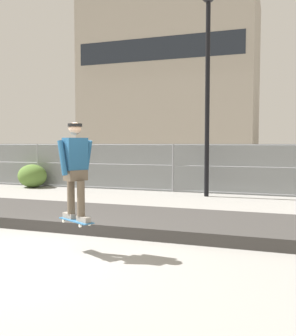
{
  "coord_description": "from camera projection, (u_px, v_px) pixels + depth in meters",
  "views": [
    {
      "loc": [
        3.8,
        -4.93,
        1.89
      ],
      "look_at": [
        -0.06,
        6.34,
        1.1
      ],
      "focal_mm": 40.41,
      "sensor_mm": 36.0,
      "label": 1
    }
  ],
  "objects": [
    {
      "name": "ground_plane",
      "position": [
        23.0,
        262.0,
        6.01
      ],
      "size": [
        120.0,
        120.0,
        0.0
      ],
      "primitive_type": "plane",
      "color": "gray"
    },
    {
      "name": "gravel_berm",
      "position": [
        105.0,
        218.0,
        8.89
      ],
      "size": [
        15.57,
        2.47,
        0.24
      ],
      "primitive_type": "cube",
      "color": "#3D3A38",
      "rests_on": "ground_plane"
    },
    {
      "name": "skateboard",
      "position": [
        76.0,
        221.0,
        6.43
      ],
      "size": [
        0.8,
        0.55,
        0.07
      ],
      "color": "#2D608C"
    },
    {
      "name": "skater",
      "position": [
        75.0,
        165.0,
        6.37
      ],
      "size": [
        0.68,
        0.62,
        1.66
      ],
      "color": "gray",
      "rests_on": "skateboard"
    },
    {
      "name": "chain_fence",
      "position": [
        173.0,
        168.0,
        14.56
      ],
      "size": [
        24.57,
        0.06,
        1.85
      ],
      "color": "gray",
      "rests_on": "ground_plane"
    },
    {
      "name": "street_lamp",
      "position": [
        208.0,
        71.0,
        13.07
      ],
      "size": [
        0.44,
        0.44,
        7.04
      ],
      "color": "black",
      "rests_on": "ground_plane"
    },
    {
      "name": "parked_car_near",
      "position": [
        143.0,
        165.0,
        18.03
      ],
      "size": [
        4.52,
        2.19,
        1.66
      ],
      "color": "#474C54",
      "rests_on": "ground_plane"
    },
    {
      "name": "library_building",
      "position": [
        173.0,
        80.0,
        48.17
      ],
      "size": [
        20.6,
        13.74,
        19.76
      ],
      "color": "#9E9384",
      "rests_on": "ground_plane"
    },
    {
      "name": "shrub_left",
      "position": [
        32.0,
        176.0,
        16.03
      ],
      "size": [
        1.27,
        1.04,
        0.98
      ],
      "color": "#567A33",
      "rests_on": "ground_plane"
    }
  ]
}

